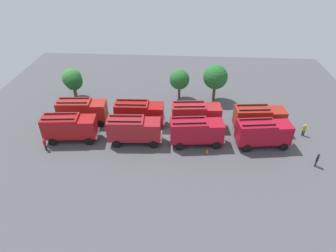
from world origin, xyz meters
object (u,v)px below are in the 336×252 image
object	(u,v)px
fire_truck_4	(82,110)
traffic_cone_0	(146,117)
fire_truck_6	(196,114)
tree_3	(215,77)
fire_truck_1	(134,129)
firefighter_4	(317,160)
traffic_cone_2	(156,132)
tree_2	(179,80)
traffic_cone_1	(207,151)
firefighter_1	(45,144)
tree_0	(72,78)
fire_truck_3	(263,132)
fire_truck_5	(139,113)
firefighter_3	(304,129)
tree_1	(74,82)
firefighter_2	(252,117)
fire_truck_2	(196,131)
fire_truck_0	(69,127)
fire_truck_7	(259,117)
firefighter_0	(99,109)

from	to	relation	value
fire_truck_4	traffic_cone_0	bearing A→B (deg)	6.43
fire_truck_6	tree_3	bearing A→B (deg)	64.30
fire_truck_1	firefighter_4	size ratio (longest dim) A/B	4.09
fire_truck_6	traffic_cone_2	bearing A→B (deg)	-163.70
fire_truck_6	tree_2	bearing A→B (deg)	102.07
traffic_cone_0	traffic_cone_1	bearing A→B (deg)	-40.40
firefighter_1	traffic_cone_2	xyz separation A→B (m)	(14.15, 4.64, -0.62)
tree_0	fire_truck_3	bearing A→B (deg)	-22.29
firefighter_4	traffic_cone_2	distance (m)	21.07
fire_truck_3	fire_truck_5	xyz separation A→B (m)	(-16.99, 3.92, 0.00)
fire_truck_5	firefighter_4	world-z (taller)	fire_truck_5
firefighter_3	fire_truck_6	bearing A→B (deg)	100.43
traffic_cone_0	firefighter_3	bearing A→B (deg)	-7.37
fire_truck_5	tree_0	world-z (taller)	tree_0
fire_truck_6	firefighter_1	bearing A→B (deg)	-166.00
firefighter_1	tree_1	world-z (taller)	tree_1
firefighter_1	tree_1	distance (m)	14.63
firefighter_2	firefighter_3	distance (m)	7.35
firefighter_3	traffic_cone_1	xyz separation A→B (m)	(-13.71, -4.78, -0.70)
fire_truck_2	tree_1	size ratio (longest dim) A/B	1.63
fire_truck_2	tree_1	xyz separation A→B (m)	(-20.43, 11.84, 0.92)
fire_truck_5	tree_3	size ratio (longest dim) A/B	1.17
fire_truck_0	firefighter_1	size ratio (longest dim) A/B	4.37
firefighter_3	tree_1	world-z (taller)	tree_1
fire_truck_3	firefighter_4	size ratio (longest dim) A/B	4.16
fire_truck_1	fire_truck_7	xyz separation A→B (m)	(17.22, 4.08, 0.00)
fire_truck_7	firefighter_3	size ratio (longest dim) A/B	4.19
fire_truck_2	tree_0	size ratio (longest dim) A/B	1.45
fire_truck_1	traffic_cone_2	size ratio (longest dim) A/B	11.31
firefighter_4	tree_0	bearing A→B (deg)	-169.30
firefighter_4	traffic_cone_0	bearing A→B (deg)	-168.29
fire_truck_7	traffic_cone_1	world-z (taller)	fire_truck_7
tree_1	firefighter_4	bearing A→B (deg)	-23.68
fire_truck_6	firefighter_1	distance (m)	20.95
fire_truck_6	traffic_cone_1	world-z (taller)	fire_truck_6
firefighter_1	fire_truck_1	bearing A→B (deg)	-1.44
fire_truck_4	fire_truck_5	bearing A→B (deg)	-4.92
firefighter_0	traffic_cone_1	xyz separation A→B (m)	(16.55, -8.48, -0.62)
firefighter_0	tree_2	distance (m)	14.09
fire_truck_2	fire_truck_6	size ratio (longest dim) A/B	1.01
fire_truck_1	traffic_cone_2	bearing A→B (deg)	36.42
fire_truck_2	firefighter_2	distance (m)	10.47
firefighter_2	tree_1	distance (m)	29.58
firefighter_3	firefighter_4	bearing A→B (deg)	-169.31
fire_truck_3	firefighter_0	xyz separation A→B (m)	(-23.82, 6.49, -1.23)
tree_0	tree_3	bearing A→B (deg)	1.00
fire_truck_7	fire_truck_2	bearing A→B (deg)	-162.10
fire_truck_2	tree_1	distance (m)	23.63
fire_truck_4	traffic_cone_0	xyz separation A→B (m)	(9.13, 1.73, -1.85)
fire_truck_0	tree_1	bearing A→B (deg)	99.92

